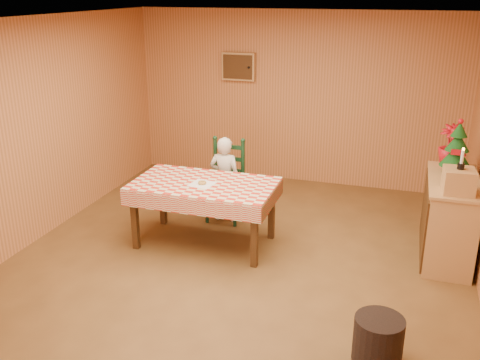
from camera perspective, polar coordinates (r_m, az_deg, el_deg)
name	(u,v)px	position (r m, az deg, el deg)	size (l,w,h in m)	color
ground	(234,267)	(5.94, -0.60, -9.28)	(6.00, 6.00, 0.00)	brown
cabin_walls	(249,93)	(5.80, 0.99, 9.25)	(5.10, 6.05, 2.65)	#C27B46
dining_table	(204,189)	(6.20, -3.86, -1.01)	(1.66, 0.96, 0.77)	#452A12
ladder_chair	(226,182)	(6.96, -1.47, -0.22)	(0.44, 0.40, 1.08)	black
seated_child	(225,179)	(6.89, -1.63, 0.09)	(0.41, 0.27, 1.12)	silver
napkin	(202,184)	(6.13, -4.05, -0.43)	(0.26, 0.26, 0.00)	white
donut	(202,183)	(6.12, -4.06, -0.28)	(0.10, 0.10, 0.03)	#BC9143
shelf_unit	(448,219)	(6.40, 21.33, -3.87)	(0.54, 1.24, 0.93)	tan
crate	(459,181)	(5.82, 22.30, -0.09)	(0.30, 0.30, 0.25)	tan
christmas_tree	(457,149)	(6.40, 22.14, 3.13)	(0.34, 0.34, 0.62)	#452A12
flower_arrangement	(450,145)	(6.69, 21.52, 3.52)	(0.27, 0.27, 0.48)	#B0101A
candle_set	(461,163)	(5.77, 22.54, 1.69)	(0.07, 0.07, 0.22)	black
storage_bin	(378,340)	(4.66, 14.51, -16.22)	(0.40, 0.40, 0.40)	black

